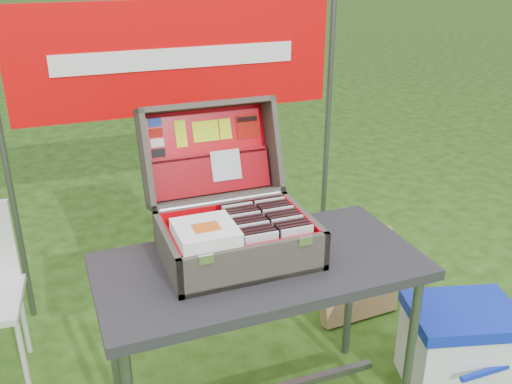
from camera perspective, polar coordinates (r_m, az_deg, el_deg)
name	(u,v)px	position (r m, az deg, el deg)	size (l,w,h in m)	color
table	(260,344)	(2.31, 0.36, -14.96)	(1.19, 0.59, 0.74)	#252526
table_top	(260,266)	(2.11, 0.38, -7.46)	(1.19, 0.59, 0.04)	#252526
table_leg_fr	(410,354)	(2.37, 15.16, -15.36)	(0.04, 0.04, 0.70)	#59595B
table_leg_bl	(113,343)	(2.42, -14.10, -14.40)	(0.04, 0.04, 0.70)	#59595B
table_leg_br	(350,290)	(2.69, 9.36, -9.66)	(0.04, 0.04, 0.70)	#59595B
suitcase	(232,191)	(2.06, -2.38, 0.13)	(0.55, 0.55, 0.49)	#5F574A
suitcase_base_bottom	(239,255)	(2.12, -1.76, -6.34)	(0.55, 0.39, 0.02)	#5F574A
suitcase_base_wall_front	(256,265)	(1.94, 0.01, -7.29)	(0.55, 0.02, 0.15)	#5F574A
suitcase_base_wall_back	(223,219)	(2.24, -3.31, -2.76)	(0.55, 0.02, 0.15)	#5F574A
suitcase_base_wall_left	(167,253)	(2.03, -8.85, -6.04)	(0.02, 0.39, 0.15)	#5F574A
suitcase_base_wall_right	(304,229)	(2.18, 4.79, -3.69)	(0.02, 0.39, 0.15)	#5F574A
suitcase_liner_floor	(238,252)	(2.11, -1.76, -6.02)	(0.50, 0.35, 0.01)	red
suitcase_latch_left	(206,259)	(1.85, -5.01, -6.72)	(0.05, 0.01, 0.03)	silver
suitcase_latch_right	(305,241)	(1.96, 4.96, -4.89)	(0.05, 0.01, 0.03)	silver
suitcase_hinge	(222,201)	(2.22, -3.44, -0.95)	(0.02, 0.02, 0.49)	silver
suitcase_lid_back	(207,152)	(2.34, -4.93, 4.03)	(0.55, 0.39, 0.02)	#5F574A
suitcase_lid_rim_far	(205,105)	(2.28, -5.10, 8.64)	(0.55, 0.02, 0.15)	#5F574A
suitcase_lid_rim_near	(216,197)	(2.29, -3.98, -0.54)	(0.55, 0.02, 0.15)	#5F574A
suitcase_lid_rim_left	(145,160)	(2.23, -11.04, 3.19)	(0.02, 0.39, 0.15)	#5F574A
suitcase_lid_rim_right	(272,144)	(2.36, 1.61, 4.80)	(0.02, 0.39, 0.15)	#5F574A
suitcase_lid_liner	(208,152)	(2.33, -4.84, 4.03)	(0.50, 0.34, 0.01)	red
suitcase_liner_wall_front	(255,260)	(1.94, -0.13, -6.82)	(0.50, 0.01, 0.12)	red
suitcase_liner_wall_back	(224,218)	(2.23, -3.21, -2.65)	(0.50, 0.01, 0.12)	red
suitcase_liner_wall_left	(171,250)	(2.03, -8.48, -5.71)	(0.01, 0.35, 0.12)	red
suitcase_liner_wall_right	(300,227)	(2.17, 4.47, -3.49)	(0.01, 0.35, 0.12)	red
suitcase_lid_pocket	(212,174)	(2.31, -4.45, 1.81)	(0.48, 0.16, 0.03)	#8A0008
suitcase_pocket_edge	(210,155)	(2.30, -4.65, 3.73)	(0.47, 0.02, 0.02)	#8A0008
suitcase_pocket_cd	(226,165)	(2.31, -3.03, 2.70)	(0.12, 0.12, 0.01)	silver
lid_sticker_cc_a	(155,122)	(2.28, -10.10, 6.86)	(0.05, 0.03, 0.00)	#1933B2
lid_sticker_cc_b	(156,133)	(2.28, -9.97, 5.86)	(0.05, 0.03, 0.00)	#A10800
lid_sticker_cc_c	(157,143)	(2.28, -9.84, 4.87)	(0.05, 0.03, 0.00)	white
lid_sticker_cc_d	(159,153)	(2.28, -9.71, 3.87)	(0.05, 0.03, 0.00)	black
lid_card_neon_tall	(181,134)	(2.30, -7.53, 5.79)	(0.04, 0.11, 0.00)	#CCEB10
lid_card_neon_main	(206,131)	(2.32, -5.06, 6.09)	(0.11, 0.08, 0.00)	#CCEB10
lid_card_neon_small	(225,129)	(2.34, -3.09, 6.32)	(0.05, 0.08, 0.00)	#CCEB10
lid_sticker_band	(248,126)	(2.37, -0.83, 6.57)	(0.10, 0.10, 0.00)	#A10800
lid_sticker_band_bar	(247,119)	(2.37, -0.92, 7.29)	(0.09, 0.02, 0.00)	black
cd_left_0	(262,252)	(1.96, 0.58, -6.02)	(0.12, 0.01, 0.14)	silver
cd_left_1	(260,249)	(1.98, 0.35, -5.73)	(0.12, 0.01, 0.14)	black
cd_left_2	(257,246)	(2.00, 0.13, -5.45)	(0.12, 0.01, 0.14)	black
cd_left_3	(255,243)	(2.02, -0.08, -5.17)	(0.12, 0.01, 0.14)	black
cd_left_4	(253,241)	(2.03, -0.30, -4.90)	(0.12, 0.01, 0.14)	silver
cd_left_5	(251,238)	(2.05, -0.51, -4.63)	(0.12, 0.01, 0.14)	black
cd_left_6	(249,235)	(2.07, -0.71, -4.37)	(0.12, 0.01, 0.14)	black
cd_left_7	(247,233)	(2.09, -0.91, -4.11)	(0.12, 0.01, 0.14)	black
cd_left_8	(245,230)	(2.11, -1.11, -3.86)	(0.12, 0.01, 0.14)	silver
cd_left_9	(243,228)	(2.12, -1.30, -3.61)	(0.12, 0.01, 0.14)	black
cd_left_10	(241,225)	(2.14, -1.50, -3.36)	(0.12, 0.01, 0.14)	black
cd_left_11	(239,223)	(2.16, -1.68, -3.12)	(0.12, 0.01, 0.14)	black
cd_left_12	(237,221)	(2.18, -1.87, -2.89)	(0.12, 0.01, 0.14)	silver
cd_left_13	(236,218)	(2.20, -2.05, -2.65)	(0.12, 0.01, 0.14)	black
cd_right_0	(297,245)	(2.01, 4.10, -5.35)	(0.12, 0.01, 0.14)	silver
cd_right_1	(294,243)	(2.03, 3.85, -5.08)	(0.12, 0.01, 0.14)	black
cd_right_2	(292,240)	(2.04, 3.60, -4.81)	(0.12, 0.01, 0.14)	black
cd_right_3	(289,237)	(2.06, 3.36, -4.55)	(0.12, 0.01, 0.14)	black
cd_right_4	(287,235)	(2.08, 3.12, -4.29)	(0.12, 0.01, 0.14)	silver
cd_right_5	(285,232)	(2.10, 2.89, -4.03)	(0.12, 0.01, 0.14)	black
cd_right_6	(282,230)	(2.11, 2.66, -3.78)	(0.12, 0.01, 0.14)	black
cd_right_7	(280,227)	(2.13, 2.43, -3.53)	(0.12, 0.01, 0.14)	black
cd_right_8	(278,225)	(2.15, 2.21, -3.29)	(0.12, 0.01, 0.14)	silver
cd_right_9	(276,222)	(2.17, 1.99, -3.05)	(0.12, 0.01, 0.14)	black
cd_right_10	(274,220)	(2.18, 1.77, -2.81)	(0.12, 0.01, 0.14)	black
cd_right_11	(272,218)	(2.20, 1.56, -2.58)	(0.12, 0.01, 0.14)	black
cd_right_12	(269,215)	(2.22, 1.35, -2.35)	(0.12, 0.01, 0.14)	silver
cd_right_13	(267,213)	(2.24, 1.15, -2.13)	(0.12, 0.01, 0.14)	black
songbook_0	(206,237)	(1.95, -5.05, -4.53)	(0.20, 0.20, 0.01)	white
songbook_1	(206,236)	(1.95, -5.05, -4.41)	(0.20, 0.20, 0.01)	white
songbook_2	(206,235)	(1.95, -5.06, -4.28)	(0.20, 0.20, 0.01)	white
songbook_3	(206,233)	(1.95, -5.06, -4.15)	(0.20, 0.20, 0.01)	white
songbook_4	(206,232)	(1.94, -5.07, -4.01)	(0.20, 0.20, 0.01)	white
songbook_5	(206,231)	(1.94, -5.07, -3.88)	(0.20, 0.20, 0.01)	white
songbook_6	(205,229)	(1.94, -5.08, -3.75)	(0.20, 0.20, 0.01)	white
songbook_7	(205,228)	(1.94, -5.08, -3.62)	(0.20, 0.20, 0.01)	white
songbook_8	(205,227)	(1.94, -5.09, -3.49)	(0.20, 0.20, 0.01)	white
songbook_graphic	(206,227)	(1.92, -5.01, -3.51)	(0.09, 0.07, 0.00)	#D85919
cooler	(458,347)	(2.71, 19.57, -14.41)	(0.45, 0.35, 0.40)	white
cooler_body	(457,352)	(2.73, 19.49, -14.87)	(0.43, 0.32, 0.35)	white
cooler_lid	(464,314)	(2.62, 20.09, -11.40)	(0.45, 0.35, 0.05)	#0F28B8
cooler_handle	(489,371)	(2.60, 22.23, -16.28)	(0.27, 0.02, 0.02)	#0F28B8
chair_leg_fr	(23,357)	(2.69, -22.24, -15.06)	(0.02, 0.02, 0.41)	silver
chair_leg_br	(23,316)	(2.95, -22.25, -11.44)	(0.02, 0.02, 0.41)	silver
chair_upright_right	(9,240)	(2.77, -23.49, -4.45)	(0.02, 0.02, 0.38)	silver
cardboard_box	(357,276)	(3.04, 10.04, -8.26)	(0.43, 0.07, 0.46)	#A16F4B
banner_post_left	(6,165)	(2.95, -23.72, 2.49)	(0.03, 0.03, 1.70)	#59595B
banner_post_right	(327,128)	(3.29, 7.16, 6.40)	(0.03, 0.03, 1.70)	#59595B
banner	(177,58)	(2.88, -7.87, 13.15)	(1.60, 0.01, 0.55)	red
banner_text	(178,58)	(2.87, -7.82, 13.12)	(1.20, 0.00, 0.10)	white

